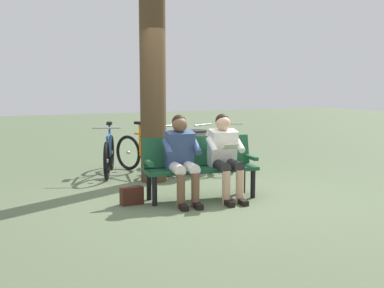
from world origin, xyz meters
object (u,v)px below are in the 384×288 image
Objects in this scene: handbag at (132,196)px; litter_bin at (196,153)px; tree_trunk at (153,80)px; person_reading at (225,152)px; person_companion at (182,154)px; bicycle_purple at (224,149)px; bicycle_blue at (147,154)px; bicycle_green at (186,151)px; bench at (200,163)px; bicycle_red at (109,155)px.

handbag is 2.25m from litter_bin.
litter_bin is at bearing -171.73° from tree_trunk.
litter_bin is (-0.41, -1.71, -0.26)m from person_reading.
handbag is at bearing -6.96° from person_companion.
bicycle_blue is at bearing -77.04° from bicycle_purple.
tree_trunk is at bearing -122.72° from handbag.
person_reading is 1.43m from handbag.
bicycle_green is at bearing -131.53° from handbag.
bicycle_green is at bearing -102.41° from bench.
bench reaches higher than litter_bin.
bicycle_purple is 2.27m from bicycle_red.
bicycle_purple reaches higher than handbag.
bicycle_green is 0.79m from bicycle_blue.
person_companion is 0.36× the size of tree_trunk.
litter_bin is 0.58m from bicycle_green.
bicycle_purple is at bearing -148.38° from litter_bin.
person_companion is 0.77× the size of bicycle_blue.
bicycle_red is at bearing -121.10° from bicycle_green.
bicycle_red is at bearing -129.30° from bicycle_blue.
bicycle_purple is at bearing -111.72° from person_reading.
bicycle_purple is 1.05× the size of bicycle_green.
bicycle_red is at bearing -65.58° from bench.
litter_bin is at bearing -31.33° from bicycle_green.
bicycle_purple and bicycle_blue have the same top height.
bicycle_red is (0.95, -2.48, -0.31)m from person_reading.
bench is at bearing 37.20° from bicycle_red.
bicycle_blue is at bearing 94.95° from bicycle_red.
bench is 1.05× the size of bicycle_blue.
tree_trunk is (-0.18, -1.49, 1.01)m from person_companion.
person_companion is at bearing 164.75° from handbag.
bicycle_green is 1.46m from bicycle_red.
person_companion reaches higher than bench.
bicycle_blue is at bearing -74.26° from person_reading.
handbag is at bearing -38.64° from bicycle_purple.
person_companion reaches higher than bicycle_red.
bicycle_red is (2.26, -0.22, 0.00)m from bicycle_purple.
bench is 5.51× the size of handbag.
handbag is at bearing -64.97° from bicycle_green.
bicycle_purple is (-0.90, -0.55, -0.05)m from litter_bin.
tree_trunk is at bearing -65.86° from person_reading.
bicycle_green is (-0.49, -2.29, -0.31)m from person_reading.
bicycle_blue is (0.71, -0.58, -0.05)m from litter_bin.
bicycle_purple is 1.04× the size of bicycle_red.
bench is 2.09m from bicycle_blue.
bench is at bearing -26.98° from person_reading.
bench is 1.06× the size of bicycle_green.
person_companion reaches higher than bicycle_blue.
bench is at bearing -152.68° from person_companion.
bicycle_purple is (-1.76, -0.68, -1.32)m from tree_trunk.
bicycle_red is (0.66, -2.27, -0.15)m from bench.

